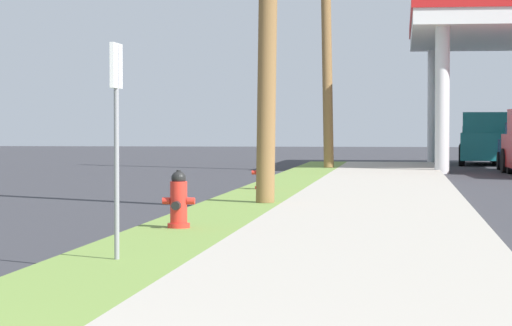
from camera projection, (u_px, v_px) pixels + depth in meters
name	position (u px, v px, depth m)	size (l,w,h in m)	color
fire_hydrant_second	(179.00, 203.00, 14.88)	(0.42, 0.38, 0.74)	red
fire_hydrant_third	(262.00, 174.00, 24.24)	(0.42, 0.37, 0.74)	red
utility_pole_background	(326.00, 17.00, 37.08)	(1.04, 1.11, 9.49)	olive
street_sign_post	(116.00, 105.00, 11.30)	(0.05, 0.36, 2.12)	gray
truck_teal_at_forecourt	(487.00, 140.00, 43.85)	(2.39, 5.50, 1.97)	#197075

